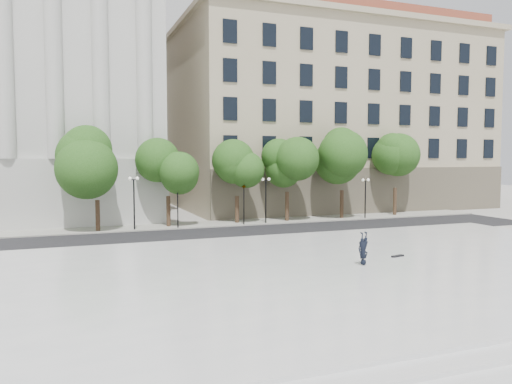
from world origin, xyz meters
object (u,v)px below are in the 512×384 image
traffic_light_east (244,185)px  traffic_light_west (178,186)px  person_lying (363,260)px  skateboard (398,256)px

traffic_light_east → traffic_light_west: bearing=180.0°
person_lying → traffic_light_west: bearing=95.6°
traffic_light_west → person_lying: (5.73, -19.53, -3.02)m
traffic_light_east → skateboard: (2.81, -18.37, -3.13)m
traffic_light_west → skateboard: traffic_light_west is taller
traffic_light_west → traffic_light_east: 5.97m
traffic_light_west → person_lying: size_ratio=2.42×
person_lying → skateboard: (3.05, 1.16, -0.19)m
traffic_light_east → person_lying: bearing=-90.7°
traffic_light_east → skateboard: traffic_light_east is taller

